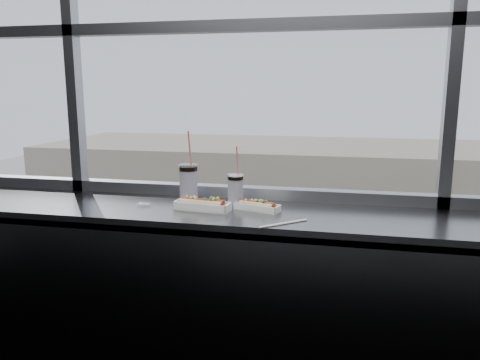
% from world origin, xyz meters
% --- Properties ---
extents(wall_back_lower, '(6.00, 0.00, 6.00)m').
position_xyz_m(wall_back_lower, '(0.00, 1.50, 0.55)').
color(wall_back_lower, black).
rests_on(wall_back_lower, ground).
extents(counter, '(6.00, 0.55, 0.06)m').
position_xyz_m(counter, '(0.00, 1.23, 1.07)').
color(counter, slate).
rests_on(counter, ground).
extents(counter_fascia, '(6.00, 0.04, 1.04)m').
position_xyz_m(counter_fascia, '(0.00, 0.97, 0.55)').
color(counter_fascia, slate).
rests_on(counter_fascia, ground).
extents(hotdog_tray_left, '(0.29, 0.12, 0.07)m').
position_xyz_m(hotdog_tray_left, '(-0.16, 1.19, 1.13)').
color(hotdog_tray_left, white).
rests_on(hotdog_tray_left, counter).
extents(hotdog_tray_right, '(0.24, 0.14, 0.06)m').
position_xyz_m(hotdog_tray_right, '(0.10, 1.24, 1.12)').
color(hotdog_tray_right, white).
rests_on(hotdog_tray_right, counter).
extents(soda_cup_left, '(0.10, 0.10, 0.38)m').
position_xyz_m(soda_cup_left, '(-0.28, 1.34, 1.21)').
color(soda_cup_left, white).
rests_on(soda_cup_left, counter).
extents(soda_cup_right, '(0.08, 0.08, 0.31)m').
position_xyz_m(soda_cup_right, '(-0.02, 1.30, 1.19)').
color(soda_cup_right, white).
rests_on(soda_cup_right, counter).
extents(loose_straw, '(0.19, 0.17, 0.01)m').
position_xyz_m(loose_straw, '(0.26, 1.02, 1.10)').
color(loose_straw, white).
rests_on(loose_straw, counter).
extents(wrapper, '(0.08, 0.06, 0.02)m').
position_xyz_m(wrapper, '(-0.47, 1.20, 1.11)').
color(wrapper, silver).
rests_on(wrapper, counter).
extents(plaza_ground, '(120.00, 120.00, 0.00)m').
position_xyz_m(plaza_ground, '(0.00, 45.00, -11.00)').
color(plaza_ground, gray).
rests_on(plaza_ground, ground).
extents(street_asphalt, '(80.00, 10.00, 0.06)m').
position_xyz_m(street_asphalt, '(0.00, 21.50, -10.97)').
color(street_asphalt, black).
rests_on(street_asphalt, plaza_ground).
extents(far_sidewalk, '(80.00, 6.00, 0.04)m').
position_xyz_m(far_sidewalk, '(0.00, 29.50, -10.98)').
color(far_sidewalk, gray).
rests_on(far_sidewalk, plaza_ground).
extents(far_building, '(50.00, 14.00, 8.00)m').
position_xyz_m(far_building, '(0.00, 39.50, -7.00)').
color(far_building, gray).
rests_on(far_building, plaza_ground).
extents(car_near_b, '(3.39, 6.87, 2.21)m').
position_xyz_m(car_near_b, '(-7.13, 17.50, -9.83)').
color(car_near_b, black).
rests_on(car_near_b, street_asphalt).
extents(car_near_a, '(3.14, 6.92, 2.26)m').
position_xyz_m(car_near_a, '(-12.32, 17.50, -9.81)').
color(car_near_a, white).
rests_on(car_near_a, street_asphalt).
extents(car_far_a, '(3.58, 7.12, 2.28)m').
position_xyz_m(car_far_a, '(-9.51, 25.50, -9.80)').
color(car_far_a, black).
rests_on(car_far_a, street_asphalt).
extents(pedestrian_b, '(0.88, 0.66, 1.99)m').
position_xyz_m(pedestrian_b, '(-0.24, 29.58, -9.97)').
color(pedestrian_b, '#66605B').
rests_on(pedestrian_b, far_sidewalk).
extents(pedestrian_a, '(0.97, 0.72, 2.17)m').
position_xyz_m(pedestrian_a, '(-6.51, 30.41, -9.87)').
color(pedestrian_a, '#66605B').
rests_on(pedestrian_a, far_sidewalk).
extents(tree_left, '(3.28, 3.28, 5.13)m').
position_xyz_m(tree_left, '(-7.83, 29.50, -7.52)').
color(tree_left, '#47382B').
rests_on(tree_left, far_sidewalk).
extents(tree_center, '(3.28, 3.28, 5.13)m').
position_xyz_m(tree_center, '(2.41, 29.50, -7.52)').
color(tree_center, '#47382B').
rests_on(tree_center, far_sidewalk).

